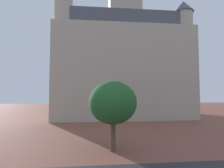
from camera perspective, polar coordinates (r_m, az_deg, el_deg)
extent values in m
cube|color=#B2A893|center=(32.31, 2.88, 2.77)|extent=(22.58, 14.89, 14.95)
cube|color=#4C515B|center=(34.30, 2.84, 17.35)|extent=(20.77, 13.70, 2.40)
cube|color=#B2A893|center=(33.66, 4.15, 13.50)|extent=(5.86, 5.86, 27.56)
cylinder|color=#B2A893|center=(26.92, -16.49, 8.89)|extent=(2.80, 2.80, 19.41)
cylinder|color=#B2A893|center=(29.98, 23.59, 5.97)|extent=(2.80, 2.80, 17.53)
cone|color=#4C515B|center=(32.92, 23.19, 23.01)|extent=(3.20, 3.20, 2.00)
cylinder|color=brown|center=(12.62, 0.29, -17.46)|extent=(0.38, 0.38, 2.09)
ellipsoid|color=#235B28|center=(12.24, 0.29, -6.32)|extent=(3.49, 3.49, 3.14)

